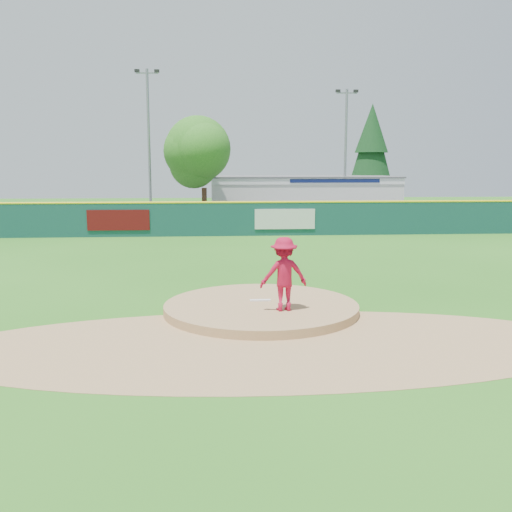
{
  "coord_description": "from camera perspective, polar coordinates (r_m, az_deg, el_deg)",
  "views": [
    {
      "loc": [
        -1.29,
        -15.7,
        4.09
      ],
      "look_at": [
        0.0,
        2.0,
        1.3
      ],
      "focal_mm": 40.0,
      "sensor_mm": 36.0,
      "label": 1
    }
  ],
  "objects": [
    {
      "name": "parking_lot",
      "position": [
        42.91,
        -2.43,
        3.47
      ],
      "size": [
        44.0,
        16.0,
        0.02
      ],
      "primitive_type": "cube",
      "color": "#38383A",
      "rests_on": "ground"
    },
    {
      "name": "outfield_fence",
      "position": [
        33.86,
        -1.97,
        3.85
      ],
      "size": [
        40.0,
        0.14,
        2.07
      ],
      "color": "#133F3D",
      "rests_on": "ground"
    },
    {
      "name": "pitching_rubber",
      "position": [
        16.5,
        0.43,
        -4.45
      ],
      "size": [
        0.6,
        0.15,
        0.04
      ],
      "primitive_type": "cube",
      "color": "white",
      "rests_on": "pitchers_mound"
    },
    {
      "name": "ground",
      "position": [
        16.28,
        0.51,
        -5.62
      ],
      "size": [
        120.0,
        120.0,
        0.0
      ],
      "primitive_type": "plane",
      "color": "#286B19",
      "rests_on": "ground"
    },
    {
      "name": "deciduous_tree",
      "position": [
        40.71,
        -5.24,
        9.55
      ],
      "size": [
        5.6,
        5.6,
        7.36
      ],
      "color": "#382314",
      "rests_on": "ground"
    },
    {
      "name": "fence_banners",
      "position": [
        33.77,
        -5.37,
        3.65
      ],
      "size": [
        13.38,
        0.04,
        1.2
      ],
      "color": "#580C0D",
      "rests_on": "ground"
    },
    {
      "name": "pitchers_mound",
      "position": [
        16.28,
        0.51,
        -5.62
      ],
      "size": [
        5.5,
        5.5,
        0.5
      ],
      "primitive_type": "cylinder",
      "color": "#9E774C",
      "rests_on": "ground"
    },
    {
      "name": "light_pole_right",
      "position": [
        45.89,
        8.95,
        10.65
      ],
      "size": [
        1.75,
        0.25,
        10.0
      ],
      "color": "gray",
      "rests_on": "ground"
    },
    {
      "name": "pitcher",
      "position": [
        15.29,
        2.79,
        -1.81
      ],
      "size": [
        1.38,
        0.91,
        1.99
      ],
      "primitive_type": "imported",
      "rotation": [
        0.0,
        0.0,
        3.28
      ],
      "color": "#A70E2E",
      "rests_on": "pitchers_mound"
    },
    {
      "name": "van",
      "position": [
        36.68,
        1.29,
        3.78
      ],
      "size": [
        6.13,
        4.56,
        1.55
      ],
      "primitive_type": "imported",
      "rotation": [
        0.0,
        0.0,
        1.16
      ],
      "color": "silver",
      "rests_on": "parking_lot"
    },
    {
      "name": "conifer_tree",
      "position": [
        53.66,
        11.47,
        10.31
      ],
      "size": [
        4.4,
        4.4,
        9.5
      ],
      "color": "#382314",
      "rests_on": "ground"
    },
    {
      "name": "pool_building_grp",
      "position": [
        48.31,
        4.54,
        6.03
      ],
      "size": [
        15.2,
        8.2,
        3.31
      ],
      "color": "silver",
      "rests_on": "ground"
    },
    {
      "name": "infield_dirt_arc",
      "position": [
        13.4,
        1.57,
        -8.82
      ],
      "size": [
        15.4,
        15.4,
        0.01
      ],
      "primitive_type": "cylinder",
      "color": "#9E774C",
      "rests_on": "ground"
    },
    {
      "name": "light_pole_left",
      "position": [
        43.0,
        -10.67,
        11.4
      ],
      "size": [
        1.75,
        0.25,
        11.0
      ],
      "color": "gray",
      "rests_on": "ground"
    }
  ]
}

